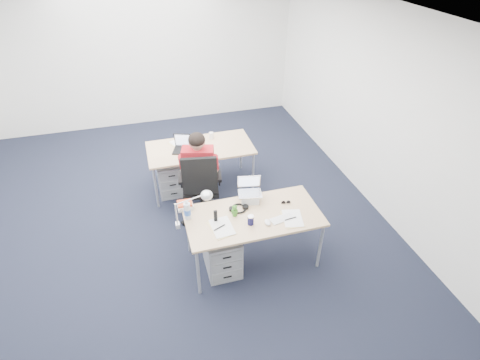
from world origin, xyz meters
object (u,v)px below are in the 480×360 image
(headphones, at_px, (239,208))
(far_cup, at_px, (211,135))
(drawer_pedestal_near, at_px, (222,252))
(wireless_keyboard, at_px, (282,219))
(office_chair, at_px, (202,199))
(desk_lamp, at_px, (188,209))
(desk_near, at_px, (253,218))
(silver_laptop, at_px, (250,191))
(sunglasses, at_px, (286,203))
(can_koozie, at_px, (251,220))
(desk_far, at_px, (200,150))
(drawer_pedestal_far, at_px, (171,176))
(bear_figurine, at_px, (235,210))
(cordless_phone, at_px, (216,216))
(computer_mouse, at_px, (268,222))
(water_bottle, at_px, (187,210))
(seated_person, at_px, (200,171))
(dark_laptop, at_px, (184,144))
(book_stack, at_px, (185,205))

(headphones, height_order, far_cup, far_cup)
(drawer_pedestal_near, relative_size, wireless_keyboard, 1.96)
(office_chair, bearing_deg, desk_lamp, -97.99)
(desk_near, bearing_deg, desk_lamp, 176.99)
(silver_laptop, bearing_deg, office_chair, 135.14)
(drawer_pedestal_near, height_order, sunglasses, sunglasses)
(drawer_pedestal_near, xyz_separation_m, can_koozie, (0.33, -0.09, 0.51))
(can_koozie, bearing_deg, desk_near, 61.39)
(desk_far, distance_m, drawer_pedestal_far, 0.64)
(wireless_keyboard, bearing_deg, bear_figurine, 146.34)
(wireless_keyboard, bearing_deg, cordless_phone, 156.01)
(drawer_pedestal_far, height_order, desk_lamp, desk_lamp)
(silver_laptop, xyz_separation_m, far_cup, (-0.12, 1.70, -0.10))
(desk_far, distance_m, office_chair, 0.85)
(desk_far, height_order, computer_mouse, computer_mouse)
(water_bottle, relative_size, bear_figurine, 1.66)
(headphones, bearing_deg, far_cup, 91.18)
(desk_near, relative_size, office_chair, 1.41)
(desk_near, xyz_separation_m, seated_person, (-0.41, 1.17, -0.01))
(desk_lamp, xyz_separation_m, dark_laptop, (0.21, 1.65, -0.10))
(seated_person, distance_m, wireless_keyboard, 1.51)
(office_chair, bearing_deg, sunglasses, -35.08)
(desk_near, bearing_deg, cordless_phone, 178.13)
(computer_mouse, height_order, water_bottle, water_bottle)
(desk_far, distance_m, desk_lamp, 1.78)
(book_stack, bearing_deg, water_bottle, -90.00)
(wireless_keyboard, xyz_separation_m, computer_mouse, (-0.19, -0.03, 0.01))
(desk_far, height_order, can_koozie, can_koozie)
(desk_far, bearing_deg, dark_laptop, -166.91)
(drawer_pedestal_far, xyz_separation_m, can_koozie, (0.72, -1.90, 0.51))
(wireless_keyboard, bearing_deg, desk_far, 96.62)
(seated_person, relative_size, drawer_pedestal_far, 2.45)
(can_koozie, distance_m, cordless_phone, 0.40)
(desk_near, distance_m, computer_mouse, 0.23)
(drawer_pedestal_near, bearing_deg, desk_far, 86.75)
(headphones, xyz_separation_m, cordless_phone, (-0.32, -0.14, 0.06))
(office_chair, height_order, headphones, office_chair)
(wireless_keyboard, height_order, sunglasses, sunglasses)
(book_stack, xyz_separation_m, cordless_phone, (0.30, -0.34, 0.04))
(wireless_keyboard, xyz_separation_m, can_koozie, (-0.38, 0.02, 0.05))
(headphones, relative_size, water_bottle, 0.96)
(cordless_phone, bearing_deg, desk_far, 90.36)
(desk_near, distance_m, water_bottle, 0.79)
(computer_mouse, bearing_deg, cordless_phone, 162.48)
(desk_near, distance_m, drawer_pedestal_far, 1.97)
(cordless_phone, height_order, desk_lamp, desk_lamp)
(office_chair, relative_size, wireless_keyboard, 4.04)
(headphones, height_order, water_bottle, water_bottle)
(drawer_pedestal_near, distance_m, headphones, 0.58)
(wireless_keyboard, bearing_deg, office_chair, 112.23)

